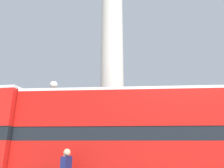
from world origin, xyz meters
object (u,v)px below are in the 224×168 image
at_px(bus_c, 144,135).
at_px(equestrian_statue, 42,144).
at_px(street_lamp, 51,113).
at_px(monument_column, 112,81).

distance_m(bus_c, equestrian_statue, 14.74).
xyz_separation_m(equestrian_statue, street_lamp, (4.41, -7.73, 1.98)).
xyz_separation_m(monument_column, bus_c, (2.14, -4.75, -4.05)).
bearing_deg(equestrian_statue, monument_column, -44.41).
distance_m(monument_column, street_lamp, 4.84).
distance_m(monument_column, bus_c, 6.60).
xyz_separation_m(monument_column, street_lamp, (-3.67, -1.88, -2.53)).
relative_size(monument_column, street_lamp, 3.64).
bearing_deg(bus_c, street_lamp, 149.03).
bearing_deg(street_lamp, equestrian_statue, 119.70).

